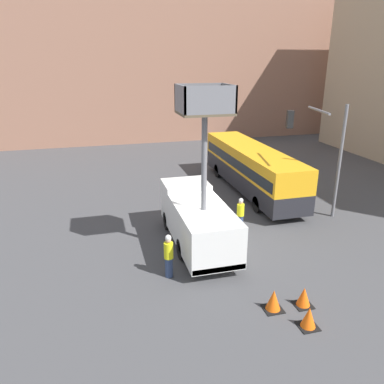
# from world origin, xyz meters

# --- Properties ---
(ground_plane) EXTENTS (120.00, 120.00, 0.00)m
(ground_plane) POSITION_xyz_m (0.00, 0.00, 0.00)
(ground_plane) COLOR #424244
(building_backdrop_far) EXTENTS (44.00, 10.00, 19.62)m
(building_backdrop_far) POSITION_xyz_m (0.00, 28.48, 9.81)
(building_backdrop_far) COLOR #936651
(building_backdrop_far) RESTS_ON ground_plane
(utility_truck) EXTENTS (2.29, 6.47, 7.54)m
(utility_truck) POSITION_xyz_m (-0.43, -0.35, 1.55)
(utility_truck) COLOR silver
(utility_truck) RESTS_ON ground_plane
(city_bus) EXTENTS (2.47, 11.66, 3.00)m
(city_bus) POSITION_xyz_m (5.20, 6.37, 1.76)
(city_bus) COLOR #232328
(city_bus) RESTS_ON ground_plane
(traffic_light_pole) EXTENTS (3.14, 2.89, 6.27)m
(traffic_light_pole) POSITION_xyz_m (7.00, 1.31, 4.20)
(traffic_light_pole) COLOR slate
(traffic_light_pole) RESTS_ON ground_plane
(road_worker_near_truck) EXTENTS (0.38, 0.38, 1.89)m
(road_worker_near_truck) POSITION_xyz_m (-2.28, -2.68, 0.95)
(road_worker_near_truck) COLOR navy
(road_worker_near_truck) RESTS_ON ground_plane
(road_worker_directing) EXTENTS (0.38, 0.38, 1.77)m
(road_worker_directing) POSITION_xyz_m (2.22, 0.77, 0.88)
(road_worker_directing) COLOR navy
(road_worker_directing) RESTS_ON ground_plane
(traffic_cone_near_truck) EXTENTS (0.65, 0.65, 0.75)m
(traffic_cone_near_truck) POSITION_xyz_m (1.59, -6.91, 0.35)
(traffic_cone_near_truck) COLOR black
(traffic_cone_near_truck) RESTS_ON ground_plane
(traffic_cone_mid_road) EXTENTS (0.65, 0.65, 0.74)m
(traffic_cone_mid_road) POSITION_xyz_m (2.04, -5.83, 0.35)
(traffic_cone_mid_road) COLOR black
(traffic_cone_mid_road) RESTS_ON ground_plane
(traffic_cone_far_side) EXTENTS (0.69, 0.69, 0.79)m
(traffic_cone_far_side) POSITION_xyz_m (0.87, -5.76, 0.37)
(traffic_cone_far_side) COLOR black
(traffic_cone_far_side) RESTS_ON ground_plane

